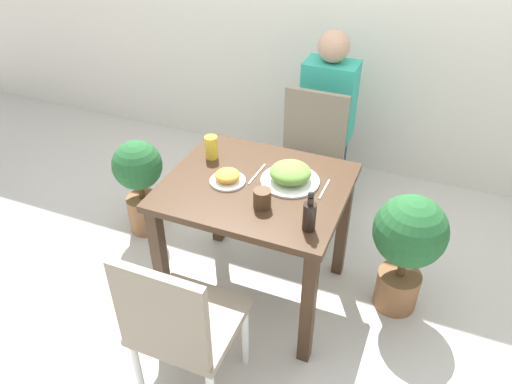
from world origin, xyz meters
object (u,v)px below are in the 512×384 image
Objects in this scene: chair_far at (308,156)px; juice_glass at (211,147)px; drink_cup at (262,199)px; potted_plant_left at (139,179)px; sauce_bottle at (309,215)px; food_plate at (290,174)px; chair_near at (179,323)px; side_plate at (228,177)px; person_figure at (327,118)px; potted_plant_right at (408,243)px.

juice_glass is at bearing -121.72° from chair_far.
drink_cup is 0.14× the size of potted_plant_left.
drink_cup is 0.46× the size of sauce_bottle.
drink_cup is (0.04, -0.88, 0.29)m from chair_far.
food_plate is 1.12m from potted_plant_left.
food_plate is at bearing 77.34° from drink_cup.
chair_near is 0.74m from side_plate.
person_figure is at bearing 91.50° from drink_cup.
potted_plant_left is (-0.84, 0.97, -0.11)m from chair_near.
potted_plant_left is at bearing -49.15° from chair_near.
potted_plant_left is at bearing 170.98° from food_plate.
juice_glass reaches higher than food_plate.
side_plate reaches higher than potted_plant_right.
chair_near is 1.00× the size of chair_far.
chair_far is 0.71m from food_plate.
potted_plant_right is at bearing -53.05° from person_figure.
food_plate is at bearing 121.70° from sauce_bottle.
sauce_bottle is 0.28× the size of potted_plant_right.
person_figure is (0.11, 1.84, 0.08)m from chair_near.
chair_near is 1.84m from person_figure.
chair_near reaches higher than side_plate.
chair_far reaches higher than potted_plant_left.
drink_cup is at bearing -27.75° from side_plate.
potted_plant_left is (-0.98, 0.40, -0.40)m from drink_cup.
side_plate is at bearing -45.48° from juice_glass.
drink_cup is at bearing -36.38° from juice_glass.
food_plate is 0.25× the size of person_figure.
chair_near is 0.95m from juice_glass.
juice_glass is at bearing 150.36° from sauce_bottle.
drink_cup is 0.74× the size of juice_glass.
sauce_bottle is 0.70m from potted_plant_right.
potted_plant_right is (0.41, 0.43, -0.37)m from sauce_bottle.
person_figure reaches higher than potted_plant_right.
potted_plant_left is at bearing 158.85° from sauce_bottle.
sauce_bottle is at bearing -73.44° from chair_far.
person_figure is at bearing 80.33° from side_plate.
drink_cup is (0.23, -0.12, 0.02)m from side_plate.
sauce_bottle reaches higher than drink_cup.
food_plate is at bearing -81.78° from chair_far.
chair_far is 9.75× the size of drink_cup.
juice_glass is 0.72m from potted_plant_left.
side_plate is 1.18m from person_figure.
chair_near reaches higher than potted_plant_right.
drink_cup is at bearing -87.41° from chair_far.
chair_near is 0.76× the size of person_figure.
potted_plant_right is at bearing 3.31° from juice_glass.
person_figure is (0.20, 1.15, -0.19)m from side_plate.
drink_cup reaches higher than potted_plant_left.
potted_plant_left is (-0.75, 0.28, -0.38)m from side_plate.
person_figure reaches higher than juice_glass.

